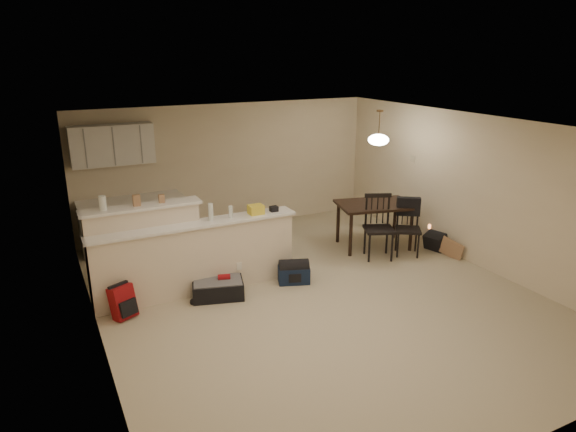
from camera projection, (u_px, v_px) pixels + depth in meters
room at (317, 215)px, 7.21m from camera, size 7.00×7.02×2.50m
breakfast_bar at (178, 255)px, 7.49m from camera, size 3.08×0.58×1.39m
upper_cabinets at (112, 145)px, 8.89m from camera, size 1.40×0.34×0.70m
kitchen_counter at (133, 224)px, 9.31m from camera, size 1.80×0.60×0.90m
thermostat at (413, 159)px, 9.73m from camera, size 0.02×0.12×0.12m
jar at (103, 203)px, 6.94m from camera, size 0.10×0.10×0.20m
cereal_box at (137, 200)px, 7.13m from camera, size 0.10×0.07×0.16m
small_box at (162, 199)px, 7.29m from camera, size 0.08×0.06×0.12m
bottle_a at (211, 212)px, 7.45m from camera, size 0.07×0.07×0.26m
bottle_b at (231, 212)px, 7.59m from camera, size 0.06×0.06×0.18m
bag_lump at (256, 210)px, 7.77m from camera, size 0.22×0.18×0.14m
pouch at (274, 209)px, 7.91m from camera, size 0.12×0.10×0.08m
dining_table at (375, 209)px, 9.30m from camera, size 1.49×1.17×0.82m
pendant_lamp at (378, 139)px, 8.91m from camera, size 0.36×0.36×0.62m
dining_chair_near at (379, 228)px, 8.82m from camera, size 0.63×0.62×1.11m
dining_chair_far at (408, 228)px, 8.99m from camera, size 0.58×0.58×0.98m
suitcase at (218, 289)px, 7.52m from camera, size 0.84×0.66×0.25m
red_backpack at (123, 302)px, 6.91m from camera, size 0.35×0.30×0.45m
navy_duffel at (294, 275)px, 7.98m from camera, size 0.54×0.41×0.26m
black_daypack at (435, 242)px, 9.29m from camera, size 0.34×0.41×0.31m
cardboard_sheet at (452, 249)px, 8.94m from camera, size 0.13×0.41×0.32m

